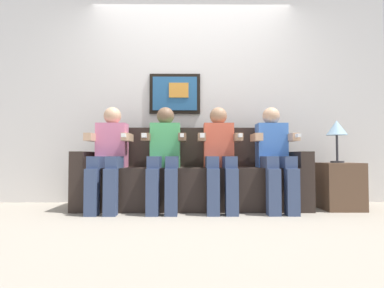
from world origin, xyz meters
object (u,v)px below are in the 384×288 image
object	(u,v)px
person_rightmost	(275,153)
side_table_right	(339,186)
person_leftmost	(109,153)
table_lamp	(337,130)
person_right_center	(220,153)
person_left_center	(164,153)
couch	(192,180)

from	to	relation	value
person_rightmost	side_table_right	size ratio (longest dim) A/B	2.22
person_rightmost	side_table_right	xyz separation A→B (m)	(0.71, 0.06, -0.36)
person_leftmost	side_table_right	distance (m)	2.49
person_leftmost	side_table_right	xyz separation A→B (m)	(2.47, 0.06, -0.36)
table_lamp	side_table_right	bearing A→B (deg)	-13.78
side_table_right	table_lamp	distance (m)	0.61
person_leftmost	person_rightmost	size ratio (longest dim) A/B	1.00
person_leftmost	table_lamp	distance (m)	2.46
person_leftmost	person_right_center	size ratio (longest dim) A/B	1.00
person_left_center	person_right_center	size ratio (longest dim) A/B	1.00
person_right_center	side_table_right	size ratio (longest dim) A/B	2.22
person_right_center	table_lamp	world-z (taller)	person_right_center
couch	side_table_right	world-z (taller)	couch
couch	person_right_center	xyz separation A→B (m)	(0.29, -0.17, 0.29)
person_leftmost	person_right_center	world-z (taller)	same
couch	side_table_right	size ratio (longest dim) A/B	4.96
person_leftmost	person_right_center	xyz separation A→B (m)	(1.17, -0.00, 0.00)
couch	person_left_center	world-z (taller)	person_left_center
person_left_center	table_lamp	bearing A→B (deg)	2.02
side_table_right	couch	bearing A→B (deg)	176.13
person_left_center	person_rightmost	size ratio (longest dim) A/B	1.00
person_left_center	table_lamp	world-z (taller)	person_left_center
person_left_center	person_rightmost	bearing A→B (deg)	0.02
couch	person_rightmost	world-z (taller)	person_rightmost
couch	person_left_center	bearing A→B (deg)	-149.93
couch	person_left_center	size ratio (longest dim) A/B	2.23
table_lamp	person_leftmost	bearing A→B (deg)	-178.47
person_left_center	person_rightmost	distance (m)	1.17
person_right_center	table_lamp	size ratio (longest dim) A/B	2.41
person_left_center	table_lamp	distance (m)	1.88
couch	person_right_center	world-z (taller)	person_right_center
table_lamp	person_right_center	bearing A→B (deg)	-177.07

